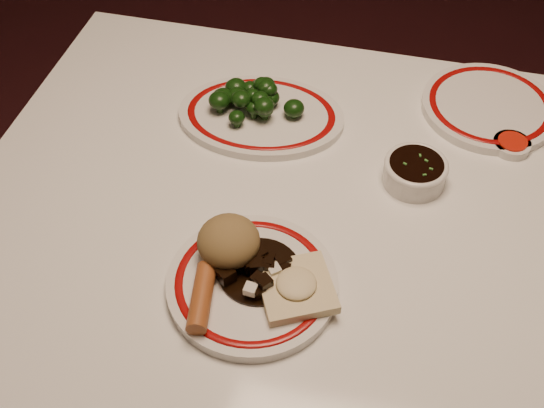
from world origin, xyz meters
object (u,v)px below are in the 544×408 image
at_px(soy_bowl, 415,173).
at_px(broccoli_plate, 261,116).
at_px(main_plate, 252,283).
at_px(stirfry_heap, 258,268).
at_px(rice_mound, 229,241).
at_px(dining_table, 332,253).
at_px(spring_roll, 202,297).
at_px(broccoli_pile, 252,97).
at_px(fried_wonton, 296,287).

bearing_deg(soy_bowl, broccoli_plate, 162.23).
xyz_separation_m(main_plate, broccoli_plate, (-0.08, 0.36, -0.00)).
distance_m(stirfry_heap, soy_bowl, 0.32).
xyz_separation_m(main_plate, rice_mound, (-0.04, 0.04, 0.04)).
height_order(stirfry_heap, soy_bowl, stirfry_heap).
height_order(dining_table, rice_mound, rice_mound).
height_order(spring_roll, stirfry_heap, same).
relative_size(dining_table, main_plate, 4.12).
xyz_separation_m(dining_table, spring_roll, (-0.15, -0.21, 0.12)).
distance_m(spring_roll, broccoli_pile, 0.42).
height_order(fried_wonton, broccoli_plate, fried_wonton).
bearing_deg(stirfry_heap, rice_mound, 156.59).
xyz_separation_m(broccoli_plate, soy_bowl, (0.28, -0.09, 0.01)).
distance_m(spring_roll, soy_bowl, 0.41).
bearing_deg(broccoli_pile, spring_roll, -84.65).
height_order(fried_wonton, stirfry_heap, stirfry_heap).
height_order(main_plate, stirfry_heap, stirfry_heap).
height_order(rice_mound, soy_bowl, rice_mound).
relative_size(rice_mound, broccoli_plate, 0.29).
xyz_separation_m(stirfry_heap, broccoli_plate, (-0.08, 0.34, -0.02)).
distance_m(fried_wonton, broccoli_pile, 0.40).
distance_m(dining_table, rice_mound, 0.23).
height_order(broccoli_plate, broccoli_pile, broccoli_pile).
xyz_separation_m(main_plate, broccoli_pile, (-0.10, 0.37, 0.03)).
relative_size(dining_table, broccoli_plate, 3.83).
bearing_deg(soy_bowl, stirfry_heap, -128.24).
bearing_deg(main_plate, broccoli_plate, 102.25).
relative_size(fried_wonton, soy_bowl, 1.32).
bearing_deg(rice_mound, stirfry_heap, -23.41).
bearing_deg(main_plate, rice_mound, 140.77).
distance_m(dining_table, broccoli_pile, 0.31).
bearing_deg(dining_table, main_plate, -120.10).
distance_m(main_plate, broccoli_pile, 0.38).
relative_size(main_plate, soy_bowl, 2.86).
distance_m(rice_mound, broccoli_plate, 0.33).
height_order(rice_mound, spring_roll, rice_mound).
distance_m(main_plate, stirfry_heap, 0.02).
bearing_deg(broccoli_pile, broccoli_plate, -29.66).
distance_m(main_plate, broccoli_plate, 0.36).
relative_size(stirfry_heap, broccoli_plate, 0.38).
bearing_deg(rice_mound, main_plate, -39.23).
relative_size(rice_mound, spring_roll, 0.87).
xyz_separation_m(stirfry_heap, broccoli_pile, (-0.10, 0.35, 0.01)).
xyz_separation_m(spring_roll, broccoli_plate, (-0.02, 0.41, -0.02)).
distance_m(rice_mound, broccoli_pile, 0.34).
height_order(main_plate, spring_roll, spring_roll).
relative_size(broccoli_plate, soy_bowl, 3.07).
height_order(main_plate, broccoli_pile, broccoli_pile).
distance_m(fried_wonton, soy_bowl, 0.30).
bearing_deg(broccoli_pile, stirfry_heap, -74.06).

